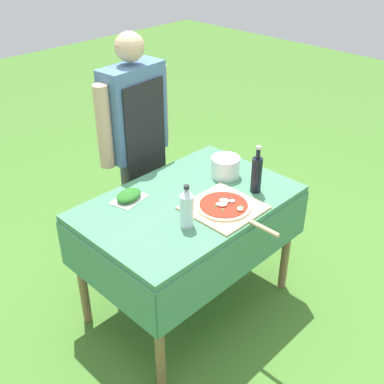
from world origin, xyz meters
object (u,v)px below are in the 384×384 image
(oil_bottle, at_px, (257,174))
(pizza_on_peel, at_px, (225,207))
(person_cook, at_px, (135,133))
(herb_container, at_px, (129,196))
(mixing_tub, at_px, (225,167))
(prep_table, at_px, (189,216))
(water_bottle, at_px, (187,207))

(oil_bottle, bearing_deg, pizza_on_peel, -179.78)
(person_cook, distance_m, herb_container, 0.57)
(person_cook, height_order, mixing_tub, person_cook)
(pizza_on_peel, relative_size, oil_bottle, 1.93)
(oil_bottle, height_order, mixing_tub, oil_bottle)
(prep_table, distance_m, mixing_tub, 0.39)
(mixing_tub, bearing_deg, oil_bottle, -93.57)
(oil_bottle, xyz_separation_m, water_bottle, (-0.51, 0.04, -0.00))
(person_cook, xyz_separation_m, herb_container, (-0.39, -0.40, -0.12))
(prep_table, height_order, herb_container, herb_container)
(prep_table, distance_m, person_cook, 0.70)
(oil_bottle, bearing_deg, prep_table, 148.78)
(water_bottle, distance_m, mixing_tub, 0.56)
(prep_table, height_order, pizza_on_peel, pizza_on_peel)
(pizza_on_peel, bearing_deg, oil_bottle, 0.28)
(pizza_on_peel, xyz_separation_m, water_bottle, (-0.25, 0.04, 0.10))
(prep_table, distance_m, oil_bottle, 0.45)
(prep_table, xyz_separation_m, oil_bottle, (0.33, -0.20, 0.22))
(mixing_tub, bearing_deg, pizza_on_peel, -139.14)
(pizza_on_peel, bearing_deg, person_cook, 83.81)
(herb_container, bearing_deg, oil_bottle, -38.03)
(herb_container, bearing_deg, pizza_on_peel, -55.95)
(prep_table, relative_size, mixing_tub, 6.99)
(oil_bottle, bearing_deg, person_cook, 101.60)
(oil_bottle, bearing_deg, mixing_tub, 86.43)
(prep_table, bearing_deg, herb_container, 133.83)
(water_bottle, height_order, herb_container, water_bottle)
(water_bottle, bearing_deg, oil_bottle, -4.33)
(prep_table, bearing_deg, oil_bottle, -31.22)
(water_bottle, xyz_separation_m, herb_container, (-0.05, 0.40, -0.09))
(prep_table, bearing_deg, person_cook, 75.65)
(prep_table, bearing_deg, pizza_on_peel, -70.90)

